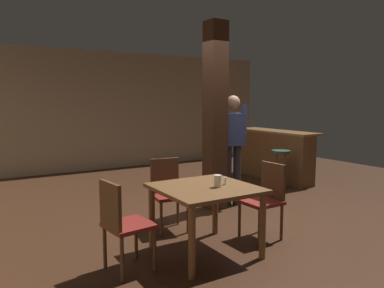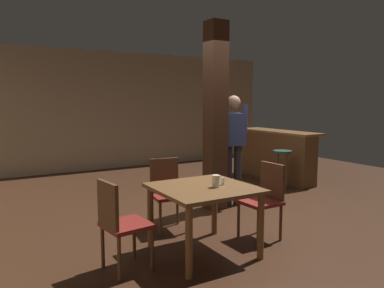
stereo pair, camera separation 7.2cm
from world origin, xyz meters
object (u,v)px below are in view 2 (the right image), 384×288
Objects in this scene: chair_east at (265,197)px; napkin_cup at (216,181)px; salt_shaker at (223,181)px; dining_table at (204,197)px; chair_north at (167,190)px; standing_person at (233,142)px; chair_west at (119,221)px; bar_counter at (274,154)px; bar_stool_near at (282,160)px.

chair_east reaches higher than napkin_cup.
napkin_cup is at bearing -172.35° from chair_east.
chair_east is 0.70m from salt_shaker.
chair_north is at bearing 88.90° from dining_table.
chair_east is at bearing 7.65° from napkin_cup.
standing_person reaches higher than chair_east.
napkin_cup is at bearing -132.05° from standing_person.
napkin_cup is at bearing -85.41° from chair_north.
napkin_cup is (-0.77, -0.10, 0.29)m from chair_east.
bar_counter reaches higher than chair_west.
chair_north is 3.69m from bar_counter.
standing_person is 0.86× the size of bar_counter.
chair_west is 1.19m from salt_shaker.
dining_table is at bearing 137.76° from napkin_cup.
chair_east is 2.60m from bar_stool_near.
chair_west is at bearing -150.34° from standing_person.
chair_west reaches higher than dining_table.
chair_north and chair_west have the same top height.
chair_north reaches higher than salt_shaker.
bar_counter reaches higher than chair_north.
chair_north is (0.02, 0.90, -0.11)m from dining_table.
bar_stool_near is at bearing 33.92° from napkin_cup.
standing_person is (1.17, 1.39, 0.23)m from salt_shaker.
bar_stool_near is at bearing 16.66° from chair_north.
chair_west is 0.45× the size of bar_counter.
chair_west is 10.77× the size of salt_shaker.
bar_stool_near is at bearing 41.56° from chair_east.
bar_stool_near is (2.59, 1.78, -0.23)m from salt_shaker.
chair_west is 1.00× the size of chair_east.
dining_table is at bearing -1.54° from chair_west.
bar_counter reaches higher than chair_east.
bar_stool_near is (-0.52, -0.77, 0.03)m from bar_counter.
chair_west is 4.12m from bar_stool_near.
standing_person reaches higher than dining_table.
chair_west reaches higher than napkin_cup.
dining_table is at bearing -135.92° from standing_person.
salt_shaker reaches higher than bar_stool_near.
dining_table is 7.73× the size of napkin_cup.
salt_shaker is at bearing -10.41° from dining_table.
chair_north is at bearing -162.08° from standing_person.
chair_east is at bearing 1.05° from dining_table.
bar_stool_near is at bearing 31.72° from dining_table.
napkin_cup is 0.14m from salt_shaker.
chair_north is 6.88× the size of napkin_cup.
chair_north is at bearing -163.34° from bar_stool_near.
bar_counter is at bearing 38.72° from napkin_cup.
salt_shaker is 0.11× the size of bar_stool_near.
chair_east is (1.80, -0.01, 0.00)m from chair_west.
chair_west and chair_east have the same top height.
napkin_cup reaches higher than dining_table.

